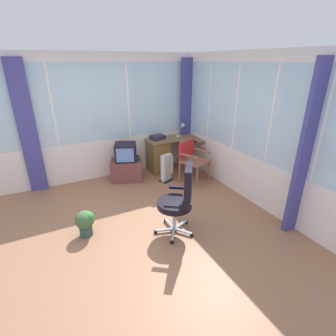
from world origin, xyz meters
name	(u,v)px	position (x,y,z in m)	size (l,w,h in m)	color
ground	(132,228)	(0.00, 0.00, -0.03)	(5.37, 5.07, 0.06)	#946347
north_window_panel	(94,120)	(0.00, 2.07, 1.25)	(4.37, 0.07, 2.51)	white
east_window_panel	(251,130)	(2.22, 0.00, 1.26)	(0.07, 4.07, 2.51)	white
curtain_north_left	(27,130)	(-1.20, 1.99, 1.21)	(0.30, 0.07, 2.41)	#43418C
curtain_corner	(187,114)	(2.09, 1.94, 1.21)	(0.30, 0.07, 2.41)	#43418C
curtain_east_far	(307,153)	(2.14, -1.12, 1.21)	(0.30, 0.07, 2.41)	#43418C
desk	(160,155)	(1.31, 1.75, 0.39)	(1.13, 0.76, 0.74)	brown
desk_lamp	(183,128)	(1.89, 1.78, 0.94)	(0.23, 0.20, 0.32)	#B2B7BC
tv_remote	(195,141)	(1.93, 1.30, 0.75)	(0.04, 0.15, 0.02)	black
paper_tray	(158,137)	(1.29, 1.84, 0.78)	(0.30, 0.23, 0.09)	#2A2832
wooden_armchair	(190,155)	(1.67, 1.06, 0.55)	(0.63, 0.63, 0.85)	#905540
office_chair	(181,197)	(0.60, -0.43, 0.59)	(0.60, 0.61, 1.06)	#B7B7BF
tv_on_stand	(127,164)	(0.49, 1.65, 0.36)	(0.76, 0.65, 0.80)	brown
space_heater	(167,167)	(1.22, 1.23, 0.30)	(0.33, 0.26, 0.59)	silver
potted_plant	(85,221)	(-0.65, 0.12, 0.23)	(0.27, 0.27, 0.39)	#304F4A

